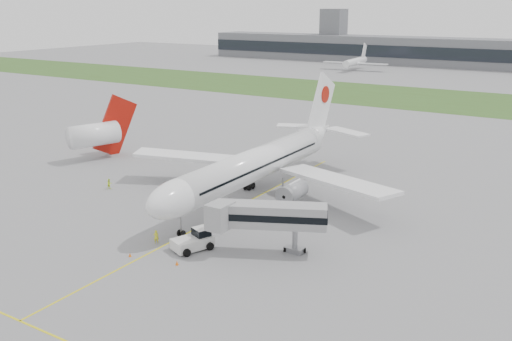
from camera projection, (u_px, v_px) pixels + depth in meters
The scene contains 14 objects.
ground at pixel (242, 204), 88.39m from camera, with size 600.00×600.00×0.00m, color gray.
apron_markings at pixel (224, 214), 84.31m from camera, with size 70.00×70.00×0.04m, color yellow, non-canonical shape.
grass_strip at pixel (442, 100), 186.41m from camera, with size 600.00×50.00×0.02m, color #36531F.
terminal_building at pixel (503, 55), 274.21m from camera, with size 320.00×22.30×14.00m.
control_tower at pixel (332, 60), 323.37m from camera, with size 12.00×12.00×56.00m, color slate, non-canonical shape.
airliner at pixel (259, 162), 90.79m from camera, with size 48.13×53.95×17.88m.
pushback_tug at pixel (195, 240), 72.03m from camera, with size 4.79×5.69×2.56m.
jet_bridge at pixel (264, 216), 69.69m from camera, with size 13.63×9.39×6.63m.
safety_cone_left at pixel (130, 255), 69.93m from camera, with size 0.36×0.36×0.50m, color #E85F0C.
safety_cone_right at pixel (177, 263), 67.68m from camera, with size 0.40×0.40×0.55m, color #E85F0C.
ground_crew_near at pixel (156, 237), 73.68m from camera, with size 0.66×0.44×1.82m, color yellow.
ground_crew_far at pixel (110, 184), 95.51m from camera, with size 0.87×0.68×1.78m, color #D8FC2A.
neighbor_aircraft at pixel (97, 134), 113.31m from camera, with size 7.36×16.22×13.10m.
distant_aircraft_left at pixel (355, 70), 271.18m from camera, with size 31.01×27.36×11.86m, color white, non-canonical shape.
Camera 1 is at (45.67, -69.85, 29.67)m, focal length 40.00 mm.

